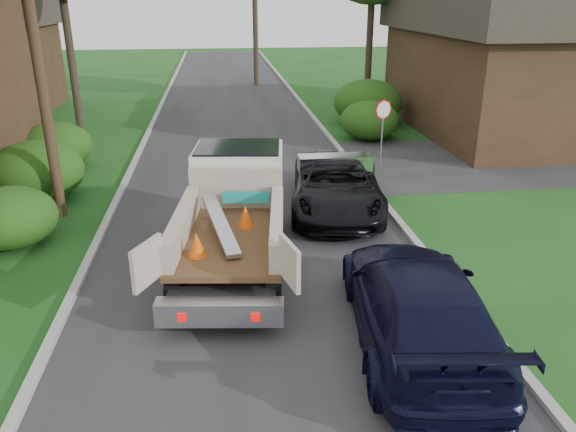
# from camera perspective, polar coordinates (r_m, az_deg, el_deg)

# --- Properties ---
(ground) EXTENTS (120.00, 120.00, 0.00)m
(ground) POSITION_cam_1_polar(r_m,az_deg,el_deg) (12.55, -2.49, -7.14)
(ground) COLOR #174D16
(ground) RESTS_ON ground
(road) EXTENTS (8.00, 90.00, 0.02)m
(road) POSITION_cam_1_polar(r_m,az_deg,el_deg) (21.84, -4.69, 5.49)
(road) COLOR #28282B
(road) RESTS_ON ground
(side_street) EXTENTS (16.00, 7.00, 0.02)m
(side_street) POSITION_cam_1_polar(r_m,az_deg,el_deg) (24.50, 24.86, 5.33)
(side_street) COLOR #28282B
(side_street) RESTS_ON ground
(curb_left) EXTENTS (0.20, 90.00, 0.12)m
(curb_left) POSITION_cam_1_polar(r_m,az_deg,el_deg) (22.06, -15.43, 5.09)
(curb_left) COLOR #9E9E99
(curb_left) RESTS_ON ground
(curb_right) EXTENTS (0.20, 90.00, 0.12)m
(curb_right) POSITION_cam_1_polar(r_m,az_deg,el_deg) (22.36, 5.91, 5.98)
(curb_right) COLOR #9E9E99
(curb_right) RESTS_ON ground
(stop_sign) EXTENTS (0.71, 0.32, 2.48)m
(stop_sign) POSITION_cam_1_polar(r_m,az_deg,el_deg) (21.30, 9.61, 9.76)
(stop_sign) COLOR slate
(stop_sign) RESTS_ON ground
(utility_pole) EXTENTS (2.42, 1.25, 10.00)m
(utility_pole) POSITION_cam_1_polar(r_m,az_deg,el_deg) (16.65, -24.44, 16.82)
(utility_pole) COLOR #382619
(utility_pole) RESTS_ON ground
(house_right) EXTENTS (9.72, 12.96, 6.20)m
(house_right) POSITION_cam_1_polar(r_m,az_deg,el_deg) (28.70, 22.46, 14.27)
(house_right) COLOR #382617
(house_right) RESTS_ON ground
(hedge_left_a) EXTENTS (2.34, 2.34, 1.53)m
(hedge_left_a) POSITION_cam_1_polar(r_m,az_deg,el_deg) (15.88, -26.42, -0.13)
(hedge_left_a) COLOR #1C4710
(hedge_left_a) RESTS_ON ground
(hedge_left_b) EXTENTS (2.86, 2.86, 1.87)m
(hedge_left_b) POSITION_cam_1_polar(r_m,az_deg,el_deg) (19.07, -24.19, 4.16)
(hedge_left_b) COLOR #1C4710
(hedge_left_b) RESTS_ON ground
(hedge_left_c) EXTENTS (2.60, 2.60, 1.70)m
(hedge_left_c) POSITION_cam_1_polar(r_m,az_deg,el_deg) (22.42, -22.51, 6.58)
(hedge_left_c) COLOR #1C4710
(hedge_left_c) RESTS_ON ground
(hedge_right_a) EXTENTS (2.60, 2.60, 1.70)m
(hedge_right_a) POSITION_cam_1_polar(r_m,az_deg,el_deg) (25.41, 8.27, 9.59)
(hedge_right_a) COLOR #1C4710
(hedge_right_a) RESTS_ON ground
(hedge_right_b) EXTENTS (3.38, 3.38, 2.21)m
(hedge_right_b) POSITION_cam_1_polar(r_m,az_deg,el_deg) (28.39, 8.12, 11.37)
(hedge_right_b) COLOR #1C4710
(hedge_right_b) RESTS_ON ground
(flatbed_truck) EXTENTS (3.35, 6.59, 2.40)m
(flatbed_truck) POSITION_cam_1_polar(r_m,az_deg,el_deg) (13.80, -5.34, 1.47)
(flatbed_truck) COLOR black
(flatbed_truck) RESTS_ON ground
(black_pickup) EXTENTS (3.45, 5.91, 1.55)m
(black_pickup) POSITION_cam_1_polar(r_m,az_deg,el_deg) (16.70, 4.98, 3.15)
(black_pickup) COLOR black
(black_pickup) RESTS_ON ground
(navy_suv) EXTENTS (2.95, 5.90, 1.65)m
(navy_suv) POSITION_cam_1_polar(r_m,az_deg,el_deg) (10.52, 13.05, -8.68)
(navy_suv) COLOR black
(navy_suv) RESTS_ON ground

